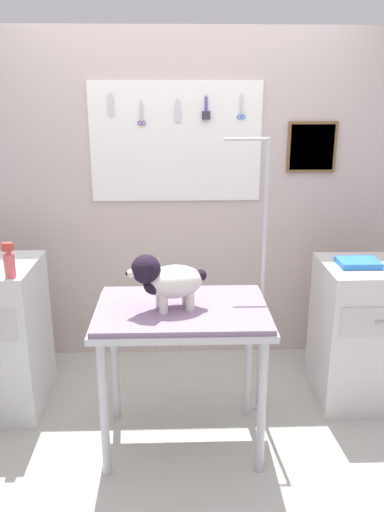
{
  "coord_description": "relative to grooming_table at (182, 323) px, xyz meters",
  "views": [
    {
      "loc": [
        -0.02,
        -2.3,
        1.9
      ],
      "look_at": [
        0.06,
        0.18,
        1.1
      ],
      "focal_mm": 36.37,
      "sensor_mm": 36.0,
      "label": 1
    }
  ],
  "objects": [
    {
      "name": "dog",
      "position": [
        -0.08,
        -0.03,
        0.25
      ],
      "size": [
        0.41,
        0.25,
        0.3
      ],
      "color": "silver",
      "rests_on": "grooming_table"
    },
    {
      "name": "grooming_table",
      "position": [
        0.0,
        0.0,
        0.0
      ],
      "size": [
        0.91,
        0.62,
        0.83
      ],
      "color": "#B7B7BC",
      "rests_on": "ground"
    },
    {
      "name": "grooming_arm",
      "position": [
        0.47,
        0.33,
        0.04
      ],
      "size": [
        0.3,
        0.11,
        1.66
      ],
      "color": "#B7B7BC",
      "rests_on": "ground"
    },
    {
      "name": "shampoo_bottle",
      "position": [
        -0.93,
        0.19,
        0.28
      ],
      "size": [
        0.06,
        0.06,
        0.2
      ],
      "color": "#DB595E",
      "rests_on": "counter_left"
    },
    {
      "name": "supply_tray",
      "position": [
        1.06,
        0.41,
        0.18
      ],
      "size": [
        0.24,
        0.18,
        0.04
      ],
      "color": "blue",
      "rests_on": "cabinet_right"
    },
    {
      "name": "ground",
      "position": [
        -0.01,
        -0.18,
        -0.76
      ],
      "size": [
        4.4,
        4.0,
        0.04
      ],
      "primitive_type": "cube",
      "color": "#ACACA1"
    },
    {
      "name": "rear_wall_panel",
      "position": [
        -0.0,
        1.1,
        0.43
      ],
      "size": [
        4.0,
        0.11,
        2.3
      ],
      "color": "#BFAEA7",
      "rests_on": "ground"
    },
    {
      "name": "cabinet_right",
      "position": [
        1.2,
        0.42,
        -0.28
      ],
      "size": [
        0.68,
        0.54,
        0.9
      ],
      "color": "silver",
      "rests_on": "ground"
    }
  ]
}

